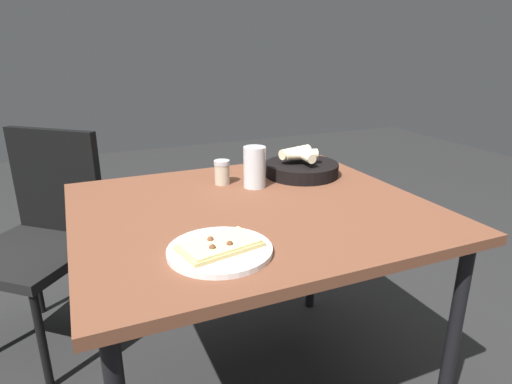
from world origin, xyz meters
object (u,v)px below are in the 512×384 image
Objects in this scene: pizza_plate at (220,249)px; chair_near at (42,227)px; bread_basket at (302,167)px; pepper_shaker at (222,174)px; beer_glass at (255,170)px; dining_table at (253,225)px.

chair_near reaches higher than pizza_plate.
pepper_shaker is (-0.02, -0.31, 0.01)m from bread_basket.
chair_near reaches higher than beer_glass.
pizza_plate is 0.69m from bread_basket.
dining_table is 1.20× the size of chair_near.
pepper_shaker reaches higher than dining_table.
dining_table is 0.93m from chair_near.
chair_near is (-0.41, -0.63, -0.26)m from pepper_shaker.
dining_table is 7.47× the size of beer_glass.
dining_table is at bearing 143.13° from pizza_plate.
beer_glass is at bearing 147.35° from pizza_plate.
chair_near is at bearing -124.17° from beer_glass.
pizza_plate is (0.26, -0.20, 0.07)m from dining_table.
pepper_shaker is at bearing 160.09° from pizza_plate.
beer_glass reaches higher than pizza_plate.
chair_near reaches higher than dining_table.
chair_near is (-0.44, -0.94, -0.26)m from bread_basket.
bread_basket is at bearing 134.52° from pizza_plate.
pizza_plate is at bearing -45.48° from bread_basket.
pepper_shaker is at bearing 56.69° from chair_near.
pepper_shaker is (-0.51, 0.18, 0.03)m from pizza_plate.
beer_glass is at bearing 50.42° from pepper_shaker.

